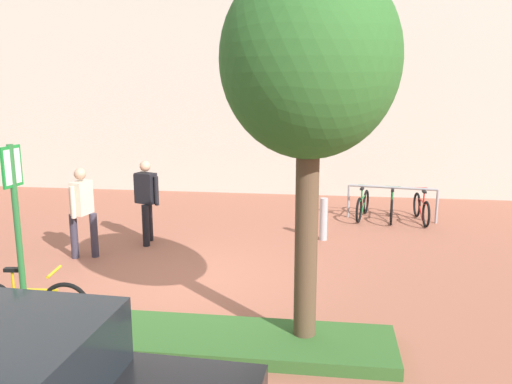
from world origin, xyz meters
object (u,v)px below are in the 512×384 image
at_px(tree_sidewalk, 310,63).
at_px(person_shirt_white, 82,207).
at_px(bollard_steel, 324,219).
at_px(bike_rack_cluster, 392,206).
at_px(person_suited_dark, 146,197).
at_px(bike_at_sign, 29,304).
at_px(parking_sign_post, 16,213).

height_order(tree_sidewalk, person_shirt_white, tree_sidewalk).
bearing_deg(bollard_steel, bike_rack_cluster, 49.19).
bearing_deg(person_suited_dark, bollard_steel, 11.23).
bearing_deg(bike_rack_cluster, person_suited_dark, -153.63).
bearing_deg(bike_at_sign, bike_rack_cluster, 49.60).
distance_m(tree_sidewalk, bike_rack_cluster, 7.42).
distance_m(parking_sign_post, person_shirt_white, 3.17).
height_order(person_shirt_white, person_suited_dark, same).
bearing_deg(parking_sign_post, bollard_steel, 51.02).
distance_m(bollard_steel, person_suited_dark, 3.69).
distance_m(tree_sidewalk, person_shirt_white, 5.73).
distance_m(bollard_steel, person_shirt_white, 4.82).
distance_m(bike_at_sign, person_shirt_white, 3.01).
relative_size(bike_at_sign, person_shirt_white, 0.98).
xyz_separation_m(tree_sidewalk, person_shirt_white, (-4.27, 2.88, -2.51)).
relative_size(bike_rack_cluster, bollard_steel, 2.32).
relative_size(bike_at_sign, person_suited_dark, 0.98).
bearing_deg(tree_sidewalk, parking_sign_post, -177.48).
bearing_deg(parking_sign_post, bike_at_sign, 105.39).
height_order(bollard_steel, person_suited_dark, person_suited_dark).
xyz_separation_m(parking_sign_post, person_shirt_white, (-0.60, 3.04, -0.67)).
height_order(bike_at_sign, bike_rack_cluster, bike_at_sign).
distance_m(tree_sidewalk, parking_sign_post, 4.11).
xyz_separation_m(bike_rack_cluster, person_shirt_white, (-6.07, -3.59, 0.63)).
distance_m(tree_sidewalk, bike_at_sign, 4.87).
bearing_deg(person_shirt_white, person_suited_dark, 49.08).
distance_m(bike_rack_cluster, person_suited_dark, 5.82).
bearing_deg(person_suited_dark, bike_at_sign, -94.84).
height_order(bike_rack_cluster, bollard_steel, bollard_steel).
bearing_deg(bike_rack_cluster, parking_sign_post, -129.50).
bearing_deg(bike_at_sign, tree_sidewalk, 0.09).
bearing_deg(bollard_steel, person_suited_dark, -168.77).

